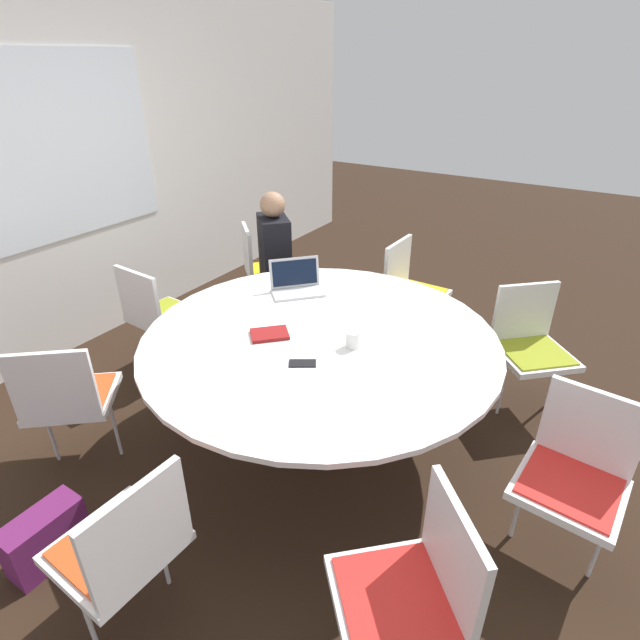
{
  "coord_description": "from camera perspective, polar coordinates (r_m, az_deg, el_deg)",
  "views": [
    {
      "loc": [
        -2.08,
        -1.31,
        2.15
      ],
      "look_at": [
        0.0,
        0.0,
        0.84
      ],
      "focal_mm": 28.0,
      "sensor_mm": 36.0,
      "label": 1
    }
  ],
  "objects": [
    {
      "name": "chair_3",
      "position": [
        2.2,
        -21.47,
        -22.64
      ],
      "size": [
        0.46,
        0.44,
        0.86
      ],
      "rotation": [
        0.0,
        0.0,
        6.24
      ],
      "color": "white",
      "rests_on": "ground_plane"
    },
    {
      "name": "laptop",
      "position": [
        3.35,
        -2.72,
        4.19
      ],
      "size": [
        0.4,
        0.39,
        0.21
      ],
      "rotation": [
        0.0,
        0.0,
        -0.75
      ],
      "color": "silver",
      "rests_on": "conference_table"
    },
    {
      "name": "conference_table",
      "position": [
        2.89,
        0.0,
        -3.61
      ],
      "size": [
        2.02,
        2.02,
        0.74
      ],
      "color": "#B7B7BC",
      "rests_on": "ground_plane"
    },
    {
      "name": "chair_4",
      "position": [
        2.0,
        10.69,
        -27.74
      ],
      "size": [
        0.61,
        0.61,
        0.86
      ],
      "rotation": [
        0.0,
        0.0,
        7.03
      ],
      "color": "white",
      "rests_on": "ground_plane"
    },
    {
      "name": "wall_back",
      "position": [
        4.27,
        -28.5,
        14.08
      ],
      "size": [
        8.0,
        0.07,
        2.7
      ],
      "color": "silver",
      "rests_on": "ground_plane"
    },
    {
      "name": "chair_2",
      "position": [
        3.08,
        -26.94,
        -7.61
      ],
      "size": [
        0.6,
        0.61,
        0.86
      ],
      "rotation": [
        0.0,
        0.0,
        5.41
      ],
      "color": "white",
      "rests_on": "ground_plane"
    },
    {
      "name": "person_0",
      "position": [
        4.15,
        -4.99,
        7.65
      ],
      "size": [
        0.41,
        0.41,
        1.21
      ],
      "rotation": [
        0.0,
        0.0,
        3.96
      ],
      "color": "black",
      "rests_on": "ground_plane"
    },
    {
      "name": "chair_7",
      "position": [
        4.08,
        10.3,
        3.93
      ],
      "size": [
        0.45,
        0.43,
        0.86
      ],
      "rotation": [
        0.0,
        0.0,
        9.39
      ],
      "color": "white",
      "rests_on": "ground_plane"
    },
    {
      "name": "chair_0",
      "position": [
        4.43,
        -6.51,
        6.23
      ],
      "size": [
        0.61,
        0.61,
        0.86
      ],
      "rotation": [
        0.0,
        0.0,
        3.96
      ],
      "color": "white",
      "rests_on": "ground_plane"
    },
    {
      "name": "handbag",
      "position": [
        2.87,
        -28.87,
        -20.91
      ],
      "size": [
        0.36,
        0.16,
        0.28
      ],
      "color": "#661E56",
      "rests_on": "ground_plane"
    },
    {
      "name": "cell_phone",
      "position": [
        2.59,
        -2.01,
        -4.97
      ],
      "size": [
        0.13,
        0.16,
        0.01
      ],
      "color": "black",
      "rests_on": "conference_table"
    },
    {
      "name": "ground_plane",
      "position": [
        3.27,
        0.0,
        -13.05
      ],
      "size": [
        16.0,
        16.0,
        0.0
      ],
      "primitive_type": "plane",
      "color": "black"
    },
    {
      "name": "chair_6",
      "position": [
        3.51,
        22.92,
        -2.17
      ],
      "size": [
        0.61,
        0.61,
        0.86
      ],
      "rotation": [
        0.0,
        0.0,
        8.6
      ],
      "color": "white",
      "rests_on": "ground_plane"
    },
    {
      "name": "chair_5",
      "position": [
        2.6,
        27.26,
        -14.86
      ],
      "size": [
        0.46,
        0.48,
        0.86
      ],
      "rotation": [
        0.0,
        0.0,
        7.75
      ],
      "color": "white",
      "rests_on": "ground_plane"
    },
    {
      "name": "chair_1",
      "position": [
        3.8,
        -18.15,
        1.06
      ],
      "size": [
        0.44,
        0.46,
        0.86
      ],
      "rotation": [
        0.0,
        0.0,
        4.65
      ],
      "color": "white",
      "rests_on": "ground_plane"
    },
    {
      "name": "spiral_notebook",
      "position": [
        2.85,
        -5.78,
        -1.61
      ],
      "size": [
        0.25,
        0.25,
        0.02
      ],
      "color": "maroon",
      "rests_on": "conference_table"
    },
    {
      "name": "coffee_cup",
      "position": [
        2.71,
        3.75,
        -2.22
      ],
      "size": [
        0.08,
        0.08,
        0.1
      ],
      "color": "white",
      "rests_on": "conference_table"
    }
  ]
}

